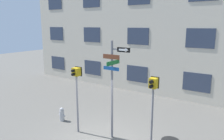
{
  "coord_description": "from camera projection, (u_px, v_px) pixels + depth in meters",
  "views": [
    {
      "loc": [
        4.92,
        -6.36,
        4.66
      ],
      "look_at": [
        0.14,
        0.64,
        2.9
      ],
      "focal_mm": 35.0,
      "sensor_mm": 36.0,
      "label": 1
    }
  ],
  "objects": [
    {
      "name": "fire_hydrant",
      "position": [
        62.0,
        114.0,
        10.77
      ],
      "size": [
        0.39,
        0.23,
        0.68
      ],
      "color": "#A5A5A8",
      "rests_on": "ground_plane"
    },
    {
      "name": "pedestrian_signal_right",
      "position": [
        153.0,
        93.0,
        8.26
      ],
      "size": [
        0.35,
        0.4,
        2.74
      ],
      "color": "slate",
      "rests_on": "ground_plane"
    },
    {
      "name": "street_sign_pole",
      "position": [
        113.0,
        82.0,
        8.71
      ],
      "size": [
        1.2,
        0.88,
        4.07
      ],
      "color": "slate",
      "rests_on": "ground_plane"
    },
    {
      "name": "pedestrian_signal_left",
      "position": [
        77.0,
        83.0,
        9.23
      ],
      "size": [
        0.38,
        0.4,
        2.93
      ],
      "color": "slate",
      "rests_on": "ground_plane"
    }
  ]
}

